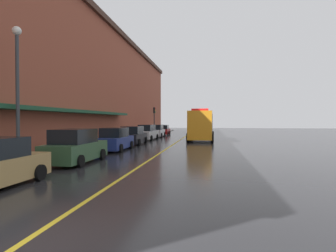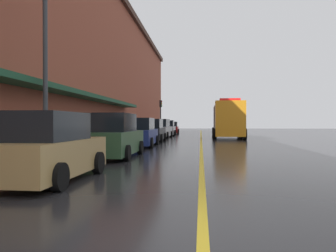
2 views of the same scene
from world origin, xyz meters
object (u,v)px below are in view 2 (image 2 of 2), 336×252
object	(u,v)px
utility_truck	(228,120)
parking_meter_1	(106,131)
parking_meter_3	(148,127)
street_lamp_left	(45,47)
parked_car_5	(167,128)
parking_meter_2	(152,127)
parked_car_4	(161,129)
parked_car_3	(151,131)
parked_car_6	(172,128)
parked_car_2	(140,133)
parking_meter_0	(131,128)
traffic_light_near	(161,110)
parked_car_1	(112,137)
parked_car_0	(47,149)

from	to	relation	value
utility_truck	parking_meter_1	world-z (taller)	utility_truck
parking_meter_3	street_lamp_left	size ratio (longest dim) A/B	0.19
parked_car_5	parking_meter_2	size ratio (longest dim) A/B	3.35
parked_car_4	street_lamp_left	world-z (taller)	street_lamp_left
parked_car_3	parked_car_5	distance (m)	11.96
parking_meter_2	street_lamp_left	world-z (taller)	street_lamp_left
parked_car_6	street_lamp_left	world-z (taller)	street_lamp_left
parked_car_2	parking_meter_0	xyz separation A→B (m)	(-1.49, 4.26, 0.22)
parked_car_3	parking_meter_0	world-z (taller)	parked_car_3
parked_car_5	traffic_light_near	bearing A→B (deg)	15.05
parked_car_4	street_lamp_left	size ratio (longest dim) A/B	0.71
parked_car_5	parking_meter_1	size ratio (longest dim) A/B	3.35
parking_meter_0	parking_meter_1	xyz separation A→B (m)	(0.00, -6.69, 0.00)
parking_meter_1	utility_truck	bearing A→B (deg)	60.21
parked_car_4	traffic_light_near	distance (m)	10.78
parked_car_2	parking_meter_1	size ratio (longest dim) A/B	3.64
parked_car_6	parked_car_2	bearing A→B (deg)	177.93
utility_truck	parking_meter_0	xyz separation A→B (m)	(-7.91, -7.13, -0.67)
parked_car_3	utility_truck	size ratio (longest dim) A/B	0.61
parked_car_4	parked_car_5	world-z (taller)	parked_car_4
parked_car_1	parked_car_3	size ratio (longest dim) A/B	1.00
utility_truck	street_lamp_left	size ratio (longest dim) A/B	1.09
parked_car_6	parking_meter_3	size ratio (longest dim) A/B	3.39
parked_car_4	parking_meter_1	size ratio (longest dim) A/B	3.70
parked_car_2	parking_meter_3	size ratio (longest dim) A/B	3.64
parked_car_5	parked_car_6	xyz separation A→B (m)	(0.03, 5.42, -0.06)
parked_car_0	parked_car_3	size ratio (longest dim) A/B	0.91
parking_meter_1	street_lamp_left	distance (m)	6.89
parked_car_5	parking_meter_2	xyz separation A→B (m)	(-1.41, -2.52, 0.23)
parking_meter_2	parking_meter_3	world-z (taller)	same
parked_car_2	parking_meter_2	distance (m)	15.07
parked_car_4	parking_meter_1	distance (m)	14.27
traffic_light_near	parked_car_6	bearing A→B (deg)	26.67
parked_car_3	parking_meter_2	xyz separation A→B (m)	(-1.34, 9.44, 0.22)
parked_car_5	parking_meter_0	xyz separation A→B (m)	(-1.41, -13.25, 0.23)
utility_truck	street_lamp_left	world-z (taller)	street_lamp_left
parking_meter_0	parked_car_1	bearing A→B (deg)	-82.13
parked_car_0	street_lamp_left	distance (m)	5.62
parking_meter_0	parked_car_2	bearing A→B (deg)	-70.76
street_lamp_left	traffic_light_near	world-z (taller)	street_lamp_left
traffic_light_near	parked_car_3	bearing A→B (deg)	-85.62
parked_car_5	parked_car_6	bearing A→B (deg)	-1.18
parked_car_6	parking_meter_2	distance (m)	8.07
parking_meter_1	parking_meter_2	distance (m)	17.42
parked_car_3	parking_meter_1	bearing A→B (deg)	169.89
parking_meter_2	traffic_light_near	size ratio (longest dim) A/B	0.31
parked_car_3	street_lamp_left	bearing A→B (deg)	171.51
parking_meter_0	parked_car_5	bearing A→B (deg)	83.92
parked_car_3	parked_car_4	xyz separation A→B (m)	(0.01, 6.23, 0.02)
utility_truck	parking_meter_2	xyz separation A→B (m)	(-7.91, 3.61, -0.67)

